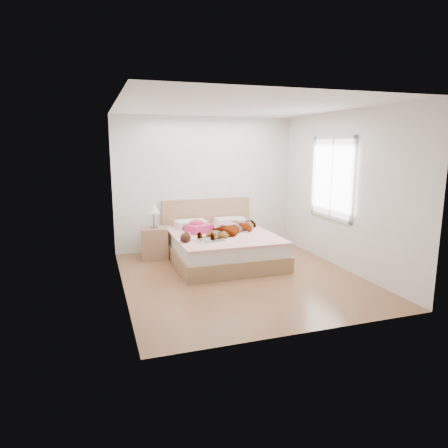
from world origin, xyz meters
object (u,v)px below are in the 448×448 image
towel (199,227)px  phone (199,221)px  woman (232,227)px  coffee_mug (217,233)px  nightstand (154,241)px  magazine (211,240)px  bed (221,245)px  plush_toy (186,237)px

towel → phone: bearing=73.2°
woman → coffee_mug: size_ratio=12.41×
coffee_mug → nightstand: (-0.98, 0.70, -0.22)m
towel → coffee_mug: towel is taller
woman → towel: bearing=-149.9°
phone → nightstand: size_ratio=0.09×
magazine → coffee_mug: (0.21, 0.31, 0.04)m
magazine → nightstand: size_ratio=0.50×
coffee_mug → nightstand: size_ratio=0.12×
bed → coffee_mug: (-0.14, -0.23, 0.28)m
phone → plush_toy: 0.91m
bed → magazine: bearing=-122.8°
phone → towel: towel is taller
woman → nightstand: nightstand is taller
towel → nightstand: (-0.76, 0.30, -0.27)m
bed → plush_toy: size_ratio=7.16×
woman → phone: bearing=-164.6°
magazine → woman: bearing=41.2°
towel → nightstand: nightstand is taller
towel → plush_toy: size_ratio=1.83×
phone → magazine: phone is taller
bed → plush_toy: bed is taller
towel → coffee_mug: 0.46m
bed → coffee_mug: bearing=-121.5°
plush_toy → magazine: bearing=-9.7°
bed → plush_toy: (-0.75, -0.48, 0.31)m
towel → coffee_mug: (0.22, -0.40, -0.04)m
woman → towel: towel is taller
plush_toy → nightstand: size_ratio=0.29×
magazine → plush_toy: (-0.40, 0.07, 0.07)m
bed → magazine: bed is taller
plush_toy → nightstand: bearing=111.5°
phone → plush_toy: phone is taller
bed → towel: bed is taller
woman → magazine: (-0.53, -0.47, -0.09)m
plush_toy → phone: bearing=61.6°
plush_toy → nightstand: nightstand is taller
woman → coffee_mug: 0.36m
towel → bed: bearing=-23.9°
magazine → nightstand: nightstand is taller
phone → coffee_mug: 0.59m
woman → towel: size_ratio=2.83×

